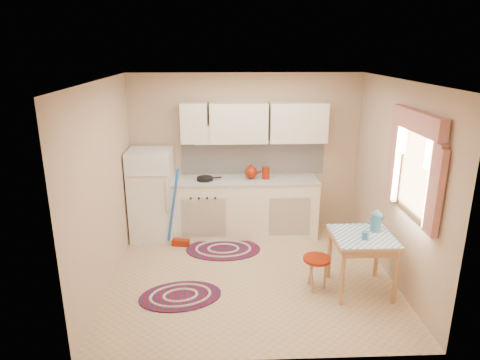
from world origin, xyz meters
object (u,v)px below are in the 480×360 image
base_cabinets (244,208)px  stool (316,273)px  fridge (152,195)px  table (361,263)px

base_cabinets → stool: bearing=-64.2°
stool → fridge: bearing=144.1°
base_cabinets → table: (1.33, -1.70, -0.08)m
table → fridge: bearing=149.0°
table → stool: 0.55m
base_cabinets → stool: base_cabinets is taller
base_cabinets → table: size_ratio=3.12×
fridge → base_cabinets: 1.45m
fridge → table: (2.75, -1.65, -0.34)m
fridge → table: 3.23m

